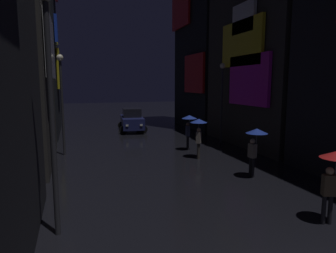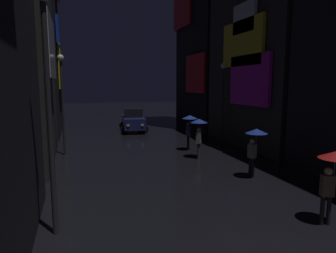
# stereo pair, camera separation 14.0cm
# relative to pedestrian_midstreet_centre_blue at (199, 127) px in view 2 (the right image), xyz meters

# --- Properties ---
(building_left_far) EXTENTS (4.25, 8.53, 15.03)m
(building_left_far) POSITION_rel_pedestrian_midstreet_centre_blue_xyz_m (-9.34, 11.34, 5.85)
(building_left_far) COLOR black
(building_left_far) RESTS_ON ground
(building_right_mid) EXTENTS (4.25, 8.55, 13.58)m
(building_right_mid) POSITION_rel_pedestrian_midstreet_centre_blue_xyz_m (5.61, 2.33, 5.12)
(building_right_mid) COLOR #33302D
(building_right_mid) RESTS_ON ground
(pedestrian_midstreet_centre_blue) EXTENTS (0.90, 0.90, 2.12)m
(pedestrian_midstreet_centre_blue) POSITION_rel_pedestrian_midstreet_centre_blue_xyz_m (0.00, 0.00, 0.00)
(pedestrian_midstreet_centre_blue) COLOR #38332D
(pedestrian_midstreet_centre_blue) RESTS_ON ground
(pedestrian_far_right_blue) EXTENTS (0.90, 0.90, 2.12)m
(pedestrian_far_right_blue) POSITION_rel_pedestrian_midstreet_centre_blue_xyz_m (0.23, 1.98, 0.00)
(pedestrian_far_right_blue) COLOR black
(pedestrian_far_right_blue) RESTS_ON ground
(pedestrian_midstreet_left_red) EXTENTS (0.90, 0.90, 2.12)m
(pedestrian_midstreet_left_red) POSITION_rel_pedestrian_midstreet_centre_blue_xyz_m (0.53, -8.15, 0.00)
(pedestrian_midstreet_left_red) COLOR black
(pedestrian_midstreet_left_red) RESTS_ON ground
(pedestrian_near_crossing_blue) EXTENTS (0.90, 0.90, 2.12)m
(pedestrian_near_crossing_blue) POSITION_rel_pedestrian_midstreet_centre_blue_xyz_m (0.90, -3.82, 0.00)
(pedestrian_near_crossing_blue) COLOR black
(pedestrian_near_crossing_blue) RESTS_ON ground
(car_distant) EXTENTS (2.55, 4.29, 1.92)m
(car_distant) POSITION_rel_pedestrian_midstreet_centre_blue_xyz_m (-1.60, 10.26, -0.74)
(car_distant) COLOR navy
(car_distant) RESTS_ON ground
(streetlamp_left_near) EXTENTS (0.36, 0.36, 6.27)m
(streetlamp_left_near) POSITION_rel_pedestrian_midstreet_centre_blue_xyz_m (-6.86, -6.42, 2.18)
(streetlamp_left_near) COLOR #2D2D33
(streetlamp_left_near) RESTS_ON ground
(streetlamp_left_far) EXTENTS (0.36, 0.36, 5.53)m
(streetlamp_left_far) POSITION_rel_pedestrian_midstreet_centre_blue_xyz_m (-6.86, 2.97, 1.79)
(streetlamp_left_far) COLOR #2D2D33
(streetlamp_left_far) RESTS_ON ground
(streetlamp_right_far) EXTENTS (0.36, 0.36, 5.30)m
(streetlamp_right_far) POSITION_rel_pedestrian_midstreet_centre_blue_xyz_m (3.14, 3.42, 1.66)
(streetlamp_right_far) COLOR #2D2D33
(streetlamp_right_far) RESTS_ON ground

